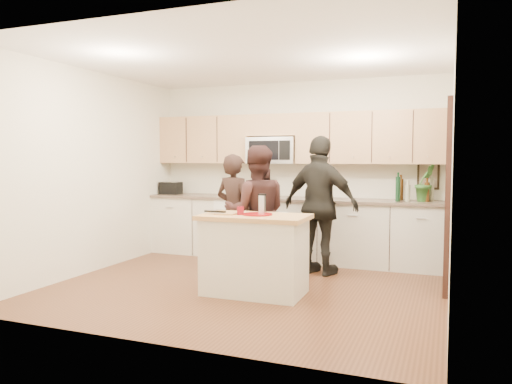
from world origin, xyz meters
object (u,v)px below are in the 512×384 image
at_px(island, 255,254).
at_px(woman_right, 321,205).
at_px(toaster, 171,188).
at_px(woman_center, 256,212).
at_px(woman_left, 234,212).

bearing_deg(island, woman_right, 67.94).
distance_m(island, woman_right, 1.36).
bearing_deg(island, toaster, 138.20).
distance_m(toaster, woman_center, 2.38).
xyz_separation_m(toaster, woman_center, (2.00, -1.26, -0.19)).
xyz_separation_m(island, woman_right, (0.46, 1.19, 0.46)).
height_order(island, toaster, toaster).
bearing_deg(woman_left, woman_right, -160.54).
distance_m(island, woman_left, 1.33).
relative_size(woman_left, woman_right, 0.87).
height_order(toaster, woman_center, woman_center).
bearing_deg(woman_center, woman_left, -61.54).
relative_size(island, woman_right, 0.66).
distance_m(woman_left, woman_right, 1.19).
bearing_deg(woman_center, island, 87.05).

